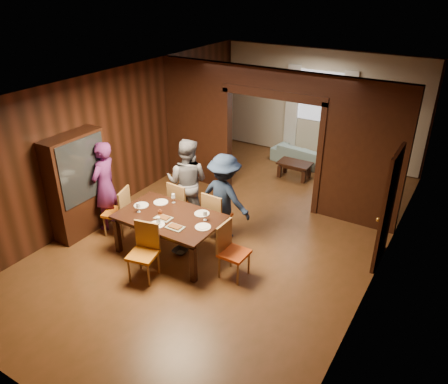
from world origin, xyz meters
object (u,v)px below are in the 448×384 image
Objects in this scene: person_purple at (105,186)px; person_grey at (187,182)px; coffee_table at (294,170)px; chair_far_r at (218,214)px; sofa at (305,155)px; chair_far_l at (183,203)px; chair_left at (116,211)px; chair_near at (143,253)px; person_navy at (224,197)px; hutch at (78,185)px; chair_right at (234,252)px; dining_table at (171,234)px.

person_grey reaches higher than person_purple.
coffee_table is 3.28m from chair_far_r.
sofa is 4.26m from chair_far_l.
chair_left is 1.58m from chair_near.
coffee_table is (0.10, -0.90, -0.05)m from sofa.
coffee_table is (0.09, 3.19, -0.65)m from person_navy.
sofa is at bearing 65.28° from hutch.
sofa is 1.79× the size of chair_far_l.
chair_near is (0.44, -1.73, 0.00)m from chair_far_l.
chair_left is at bearing 33.87° from person_grey.
person_navy is 1.75× the size of chair_right.
person_purple is at bearing 22.19° from person_grey.
coffee_table is at bearing -91.55° from chair_far_r.
person_grey is 2.03m from chair_right.
hutch reaches higher than chair_right.
chair_left is (-1.84, -5.08, 0.23)m from sofa.
person_grey is 1.85× the size of chair_far_l.
dining_table is at bearing 68.25° from person_navy.
dining_table is (0.36, -1.05, -0.52)m from person_grey.
coffee_table is at bearing -122.79° from person_grey.
chair_far_r is at bearing -93.39° from coffee_table.
person_purple is 1.00× the size of person_grey.
chair_right is 1.00× the size of chair_far_r.
person_purple is 1.06× the size of person_navy.
person_purple is 5.46m from sofa.
hutch is at bearing 72.63° from sofa.
person_navy is (2.17, 0.89, -0.05)m from person_purple.
person_navy reaches higher than chair_left.
person_grey reaches higher than chair_far_l.
person_grey is 1.97m from chair_near.
chair_far_l and chair_far_r have the same top height.
chair_right is 1.93m from chair_far_l.
person_purple reaches higher than chair_far_r.
person_grey is 3.34m from coffee_table.
person_grey is 1.85× the size of chair_near.
sofa is 2.17× the size of coffee_table.
person_navy is 1.31m from chair_right.
chair_far_l is (-0.37, 0.90, 0.10)m from dining_table.
person_purple reaches higher than sofa.
person_purple is at bearing 52.31° from hutch.
chair_near reaches higher than coffee_table.
hutch reaches higher than sofa.
dining_table is 2.29× the size of coffee_table.
person_navy is at bearing 60.77° from dining_table.
chair_right reaches higher than dining_table.
sofa is 5.91m from chair_near.
person_purple is 2.35m from person_navy.
chair_near is at bearing 50.64° from person_purple.
sofa is at bearing 10.12° from chair_right.
chair_far_r reaches higher than dining_table.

